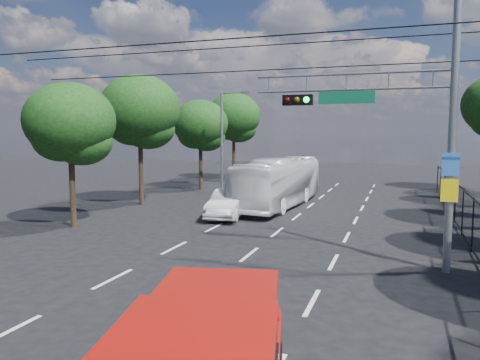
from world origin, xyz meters
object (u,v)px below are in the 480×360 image
at_px(signal_mast, 411,104).
at_px(white_van, 229,203).
at_px(navy_hatchback, 180,338).
at_px(white_bus, 279,182).

xyz_separation_m(signal_mast, white_van, (-8.58, 6.79, -4.53)).
distance_m(navy_hatchback, white_van, 16.09).
bearing_deg(navy_hatchback, white_bus, 92.42).
height_order(white_bus, white_van, white_bus).
height_order(navy_hatchback, white_bus, white_bus).
relative_size(white_bus, white_van, 2.38).
bearing_deg(signal_mast, white_bus, 122.43).
bearing_deg(signal_mast, navy_hatchback, -113.85).
height_order(signal_mast, navy_hatchback, signal_mast).
xyz_separation_m(signal_mast, navy_hatchback, (-3.79, -8.57, -4.44)).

